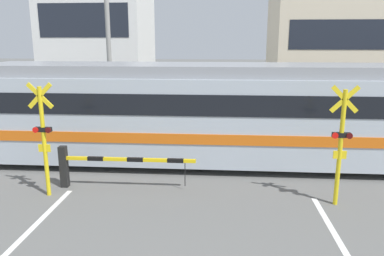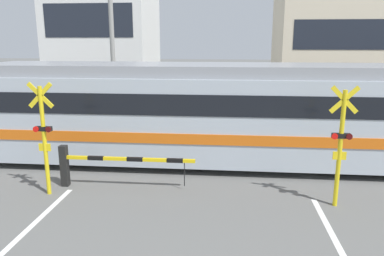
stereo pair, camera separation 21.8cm
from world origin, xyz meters
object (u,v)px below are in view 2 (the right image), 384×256
(commuter_train, at_px, (315,113))
(crossing_barrier_near, at_px, (96,163))
(crossing_signal_right, at_px, (341,142))
(crossing_barrier_far, at_px, (267,124))
(crossing_signal_left, at_px, (44,134))

(commuter_train, distance_m, crossing_barrier_near, 7.02)
(commuter_train, distance_m, crossing_signal_right, 3.17)
(crossing_barrier_near, distance_m, crossing_barrier_far, 7.62)
(crossing_signal_left, xyz_separation_m, crossing_signal_right, (7.53, 0.00, 0.00))
(crossing_barrier_near, bearing_deg, crossing_signal_left, -151.79)
(crossing_barrier_far, xyz_separation_m, crossing_signal_left, (-6.39, -6.14, 0.95))
(crossing_barrier_near, height_order, crossing_signal_right, crossing_signal_right)
(commuter_train, bearing_deg, crossing_barrier_near, -158.42)
(crossing_barrier_far, distance_m, crossing_signal_right, 6.31)
(commuter_train, bearing_deg, crossing_signal_right, -91.15)
(crossing_signal_left, height_order, crossing_signal_right, same)
(commuter_train, height_order, crossing_signal_right, commuter_train)
(crossing_signal_left, relative_size, crossing_signal_right, 1.00)
(crossing_signal_left, bearing_deg, crossing_barrier_far, 43.83)
(commuter_train, distance_m, crossing_barrier_far, 3.37)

